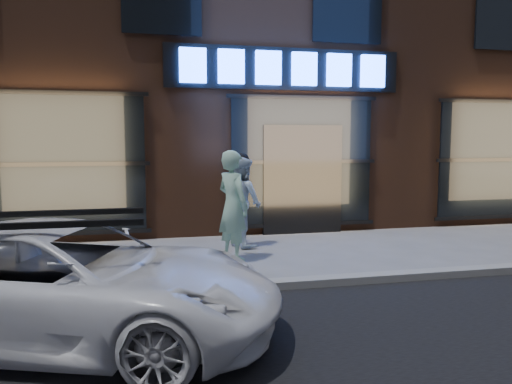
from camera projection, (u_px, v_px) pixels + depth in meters
The scene contains 6 objects.
ground at pixel (385, 281), 7.36m from camera, with size 90.00×90.00×0.00m, color slate.
curb at pixel (385, 277), 7.36m from camera, with size 60.00×0.25×0.12m, color gray.
storefront_building at pixel (260, 34), 14.57m from camera, with size 30.20×8.28×10.30m.
man_bowtie at pixel (233, 206), 8.57m from camera, with size 0.69×0.46×1.90m, color #A2D5BB.
man_cap at pixel (243, 202), 9.73m from camera, with size 0.85×0.66×1.75m, color white.
white_suv at pixel (65, 283), 5.11m from camera, with size 2.06×4.47×1.24m, color white.
Camera 1 is at (-3.45, -6.58, 2.08)m, focal length 35.00 mm.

